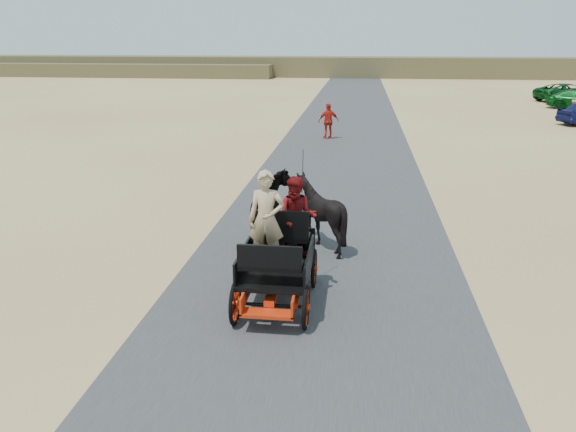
# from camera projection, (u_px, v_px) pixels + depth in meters

# --- Properties ---
(ground) EXTENTS (140.00, 140.00, 0.00)m
(ground) POSITION_uv_depth(u_px,v_px,m) (320.00, 279.00, 11.58)
(ground) COLOR tan
(road) EXTENTS (6.00, 140.00, 0.01)m
(road) POSITION_uv_depth(u_px,v_px,m) (320.00, 279.00, 11.58)
(road) COLOR #38383A
(road) RESTS_ON ground
(ridge_far) EXTENTS (140.00, 6.00, 2.40)m
(ridge_far) POSITION_uv_depth(u_px,v_px,m) (356.00, 67.00, 69.80)
(ridge_far) COLOR brown
(ridge_far) RESTS_ON ground
(ridge_near) EXTENTS (40.00, 4.00, 1.60)m
(ridge_near) POSITION_uv_depth(u_px,v_px,m) (113.00, 70.00, 69.73)
(ridge_near) COLOR brown
(ridge_near) RESTS_ON ground
(carriage) EXTENTS (1.30, 2.40, 0.72)m
(carriage) POSITION_uv_depth(u_px,v_px,m) (277.00, 285.00, 10.49)
(carriage) COLOR black
(carriage) RESTS_ON ground
(horse_left) EXTENTS (0.91, 2.01, 1.70)m
(horse_left) POSITION_uv_depth(u_px,v_px,m) (272.00, 211.00, 13.24)
(horse_left) COLOR black
(horse_left) RESTS_ON ground
(horse_right) EXTENTS (1.37, 1.54, 1.70)m
(horse_right) POSITION_uv_depth(u_px,v_px,m) (319.00, 213.00, 13.11)
(horse_right) COLOR black
(horse_right) RESTS_ON ground
(driver_man) EXTENTS (0.66, 0.43, 1.80)m
(driver_man) POSITION_uv_depth(u_px,v_px,m) (266.00, 219.00, 10.18)
(driver_man) COLOR tan
(driver_man) RESTS_ON carriage
(passenger_woman) EXTENTS (0.77, 0.60, 1.58)m
(passenger_woman) POSITION_uv_depth(u_px,v_px,m) (297.00, 217.00, 10.67)
(passenger_woman) COLOR #660C0F
(passenger_woman) RESTS_ON carriage
(pedestrian) EXTENTS (1.09, 0.71, 1.73)m
(pedestrian) POSITION_uv_depth(u_px,v_px,m) (329.00, 121.00, 27.30)
(pedestrian) COLOR red
(pedestrian) RESTS_ON ground
(car_d) EXTENTS (5.38, 3.69, 1.37)m
(car_d) POSITION_uv_depth(u_px,v_px,m) (568.00, 93.00, 43.15)
(car_d) COLOR #0C4C19
(car_d) RESTS_ON ground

